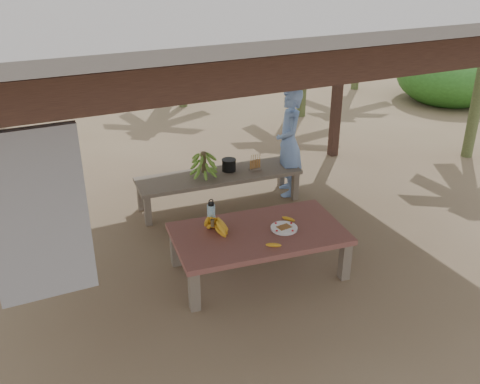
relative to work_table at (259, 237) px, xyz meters
name	(u,v)px	position (x,y,z in m)	size (l,w,h in m)	color
ground	(240,261)	(-0.09, 0.27, -0.43)	(80.00, 80.00, 0.00)	brown
pavilion	(239,2)	(-0.11, 0.25, 2.34)	(6.60, 5.60, 2.95)	black
work_table	(259,237)	(0.00, 0.00, 0.00)	(1.90, 1.19, 0.50)	brown
bench	(219,178)	(0.26, 1.68, -0.04)	(2.24, 0.76, 0.45)	brown
ripe_banana_bunch	(213,226)	(-0.46, 0.15, 0.16)	(0.31, 0.26, 0.19)	gold
plate	(284,228)	(0.26, -0.09, 0.08)	(0.29, 0.29, 0.04)	white
loose_banana_front	(274,245)	(-0.01, -0.35, 0.09)	(0.04, 0.16, 0.04)	gold
loose_banana_side	(288,219)	(0.40, 0.07, 0.09)	(0.04, 0.15, 0.04)	gold
water_flask	(211,215)	(-0.41, 0.32, 0.20)	(0.09, 0.09, 0.32)	teal
green_banana_stalk	(204,164)	(0.05, 1.69, 0.19)	(0.31, 0.31, 0.36)	#598C2D
cooking_pot	(229,165)	(0.43, 1.73, 0.09)	(0.18, 0.18, 0.16)	black
skewer_rack	(255,162)	(0.75, 1.59, 0.14)	(0.18, 0.08, 0.24)	#A57F47
woman	(289,143)	(1.28, 1.61, 0.32)	(0.55, 0.36, 1.51)	#7598DD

